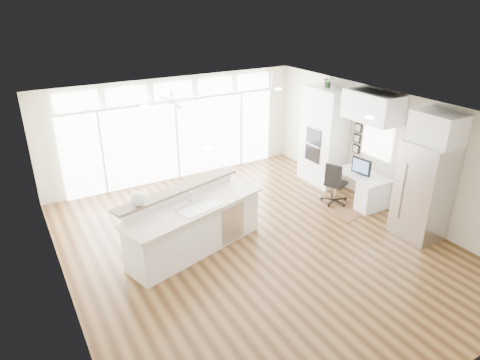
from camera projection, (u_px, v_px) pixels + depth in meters
floor at (255, 245)px, 8.58m from camera, size 7.00×8.00×0.02m
ceiling at (257, 113)px, 7.48m from camera, size 7.00×8.00×0.02m
wall_back at (175, 129)px, 11.19m from camera, size 7.00×0.04×2.70m
wall_front at (443, 308)px, 4.86m from camera, size 7.00×0.04×2.70m
wall_left at (59, 231)px, 6.42m from camera, size 0.04×8.00×2.70m
wall_right at (388, 151)px, 9.64m from camera, size 0.04×8.00×2.70m
glass_wall at (177, 141)px, 11.27m from camera, size 5.80×0.06×2.08m
transom_row at (174, 90)px, 10.73m from camera, size 5.90×0.06×0.40m
desk_window at (377, 139)px, 9.77m from camera, size 0.04×0.85×0.85m
ceiling_fan at (172, 97)px, 9.56m from camera, size 1.16×1.16×0.32m
recessed_lights at (251, 112)px, 7.65m from camera, size 3.40×3.00×0.02m
oven_cabinet at (324, 136)px, 10.95m from camera, size 0.64×1.20×2.50m
desk_nook at (361, 189)px, 10.09m from camera, size 0.72×1.30×0.76m
upper_cabinets at (373, 107)px, 9.32m from camera, size 0.64×1.30×0.64m
refrigerator at (424, 191)px, 8.53m from camera, size 0.76×0.90×2.00m
fridge_cabinet at (438, 128)px, 8.03m from camera, size 0.64×0.90×0.60m
framed_photos at (357, 138)px, 10.32m from camera, size 0.06×0.22×0.80m
kitchen_island at (195, 223)px, 8.19m from camera, size 3.13×1.87×1.17m
rug at (349, 212)px, 9.82m from camera, size 0.92×0.74×0.01m
office_chair at (336, 183)px, 10.08m from camera, size 0.69×0.67×1.03m
fishbowl at (138, 199)px, 7.53m from camera, size 0.34×0.34×0.26m
monitor at (361, 166)px, 9.82m from camera, size 0.16×0.52×0.43m
keyboard at (355, 176)px, 9.82m from camera, size 0.16×0.33×0.02m
potted_plant at (328, 83)px, 10.40m from camera, size 0.26×0.29×0.23m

